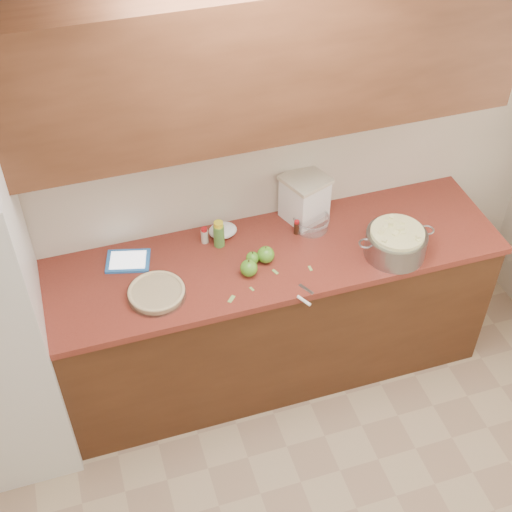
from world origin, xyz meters
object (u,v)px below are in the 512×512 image
object	(u,v)px
pie	(157,293)
flour_canister	(305,198)
tablet	(128,261)
colander	(396,243)

from	to	relation	value
pie	flour_canister	size ratio (longest dim) A/B	1.03
tablet	colander	bearing A→B (deg)	-0.26
flour_canister	tablet	world-z (taller)	flour_canister
pie	colander	world-z (taller)	colander
pie	colander	xyz separation A→B (m)	(1.25, -0.07, 0.05)
colander	flour_canister	world-z (taller)	flour_canister
flour_canister	tablet	xyz separation A→B (m)	(-0.99, -0.07, -0.13)
colander	tablet	bearing A→B (deg)	165.19
pie	flour_canister	xyz separation A→B (m)	(0.90, 0.35, 0.11)
pie	tablet	xyz separation A→B (m)	(-0.09, 0.29, -0.02)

